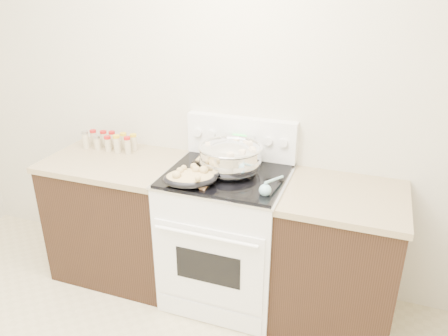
% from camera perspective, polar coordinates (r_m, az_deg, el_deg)
% --- Properties ---
extents(counter_left, '(0.93, 0.67, 0.92)m').
position_cam_1_polar(counter_left, '(3.33, -13.29, -6.13)').
color(counter_left, black).
rests_on(counter_left, ground).
extents(counter_right, '(0.73, 0.67, 0.92)m').
position_cam_1_polar(counter_right, '(2.88, 14.49, -11.40)').
color(counter_right, black).
rests_on(counter_right, ground).
extents(kitchen_range, '(0.78, 0.73, 1.22)m').
position_cam_1_polar(kitchen_range, '(2.98, 0.36, -8.60)').
color(kitchen_range, white).
rests_on(kitchen_range, ground).
extents(mixing_bowl, '(0.44, 0.44, 0.24)m').
position_cam_1_polar(mixing_bowl, '(2.73, 0.82, 1.18)').
color(mixing_bowl, silver).
rests_on(mixing_bowl, kitchen_range).
extents(roasting_pan, '(0.39, 0.34, 0.11)m').
position_cam_1_polar(roasting_pan, '(2.60, -4.46, -1.23)').
color(roasting_pan, black).
rests_on(roasting_pan, kitchen_range).
extents(baking_sheet, '(0.41, 0.29, 0.06)m').
position_cam_1_polar(baking_sheet, '(2.93, 0.59, 1.25)').
color(baking_sheet, black).
rests_on(baking_sheet, kitchen_range).
extents(wooden_spoon, '(0.05, 0.27, 0.04)m').
position_cam_1_polar(wooden_spoon, '(2.59, -2.47, -2.13)').
color(wooden_spoon, tan).
rests_on(wooden_spoon, kitchen_range).
extents(blue_ladle, '(0.09, 0.25, 0.09)m').
position_cam_1_polar(blue_ladle, '(2.51, 5.57, -2.69)').
color(blue_ladle, '#87C0C9').
rests_on(blue_ladle, kitchen_range).
extents(spice_jars, '(0.40, 0.14, 0.13)m').
position_cam_1_polar(spice_jars, '(3.29, -14.65, 3.41)').
color(spice_jars, '#BFB28C').
rests_on(spice_jars, counter_left).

